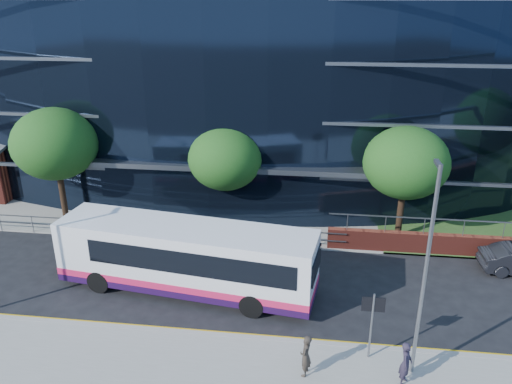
# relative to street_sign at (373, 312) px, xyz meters

# --- Properties ---
(ground) EXTENTS (200.00, 200.00, 0.00)m
(ground) POSITION_rel_street_sign_xyz_m (-4.50, 1.59, -2.15)
(ground) COLOR black
(ground) RESTS_ON ground
(kerb) EXTENTS (80.00, 0.25, 0.16)m
(kerb) POSITION_rel_street_sign_xyz_m (-4.50, 0.59, -2.07)
(kerb) COLOR gray
(kerb) RESTS_ON ground
(yellow_line_outer) EXTENTS (80.00, 0.08, 0.01)m
(yellow_line_outer) POSITION_rel_street_sign_xyz_m (-4.50, 0.79, -2.14)
(yellow_line_outer) COLOR gold
(yellow_line_outer) RESTS_ON ground
(yellow_line_inner) EXTENTS (80.00, 0.08, 0.01)m
(yellow_line_inner) POSITION_rel_street_sign_xyz_m (-4.50, 0.94, -2.14)
(yellow_line_inner) COLOR gold
(yellow_line_inner) RESTS_ON ground
(far_forecourt) EXTENTS (50.00, 8.00, 0.10)m
(far_forecourt) POSITION_rel_street_sign_xyz_m (-10.50, 12.59, -2.10)
(far_forecourt) COLOR gray
(far_forecourt) RESTS_ON ground
(glass_office) EXTENTS (44.00, 23.10, 16.00)m
(glass_office) POSITION_rel_street_sign_xyz_m (-8.50, 22.44, 5.85)
(glass_office) COLOR black
(glass_office) RESTS_ON ground
(guard_railings) EXTENTS (24.00, 0.05, 1.10)m
(guard_railings) POSITION_rel_street_sign_xyz_m (-12.50, 8.59, -1.33)
(guard_railings) COLOR slate
(guard_railings) RESTS_ON ground
(street_sign) EXTENTS (0.85, 0.09, 2.80)m
(street_sign) POSITION_rel_street_sign_xyz_m (0.00, 0.00, 0.00)
(street_sign) COLOR slate
(street_sign) RESTS_ON pavement_near
(tree_far_a) EXTENTS (4.95, 4.95, 6.98)m
(tree_far_a) POSITION_rel_street_sign_xyz_m (-17.50, 10.59, 2.71)
(tree_far_a) COLOR black
(tree_far_a) RESTS_ON ground
(tree_far_b) EXTENTS (4.29, 4.29, 6.05)m
(tree_far_b) POSITION_rel_street_sign_xyz_m (-7.50, 11.09, 2.06)
(tree_far_b) COLOR black
(tree_far_b) RESTS_ON ground
(tree_far_c) EXTENTS (4.62, 4.62, 6.51)m
(tree_far_c) POSITION_rel_street_sign_xyz_m (2.50, 10.59, 2.39)
(tree_far_c) COLOR black
(tree_far_c) RESTS_ON ground
(streetlight_east) EXTENTS (0.15, 0.77, 8.00)m
(streetlight_east) POSITION_rel_street_sign_xyz_m (1.50, -0.59, 2.29)
(streetlight_east) COLOR slate
(streetlight_east) RESTS_ON pavement_near
(city_bus) EXTENTS (12.32, 4.39, 3.27)m
(city_bus) POSITION_rel_street_sign_xyz_m (-7.96, 3.87, -0.42)
(city_bus) COLOR white
(city_bus) RESTS_ON ground
(pedestrian) EXTENTS (0.56, 0.71, 1.70)m
(pedestrian) POSITION_rel_street_sign_xyz_m (1.12, -1.24, -1.15)
(pedestrian) COLOR #262030
(pedestrian) RESTS_ON pavement_near
(pedestrian_b) EXTENTS (0.50, 0.66, 1.64)m
(pedestrian_b) POSITION_rel_street_sign_xyz_m (-2.36, -1.25, -1.18)
(pedestrian_b) COLOR #322B23
(pedestrian_b) RESTS_ON pavement_near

